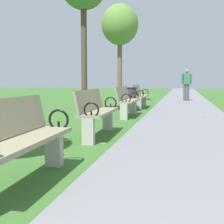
{
  "coord_description": "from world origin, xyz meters",
  "views": [
    {
      "loc": [
        1.08,
        0.46,
        1.08
      ],
      "look_at": [
        -0.05,
        5.22,
        0.55
      ],
      "focal_mm": 47.18,
      "sensor_mm": 36.0,
      "label": 1
    }
  ],
  "objects_px": {
    "park_bench_4": "(127,100)",
    "trash_bin": "(130,99)",
    "park_bench_2": "(19,140)",
    "tree_4": "(120,26)",
    "pedestrian_walking": "(187,83)",
    "park_bench_5": "(140,96)",
    "park_bench_3": "(97,111)"
  },
  "relations": [
    {
      "from": "park_bench_4",
      "to": "tree_4",
      "type": "height_order",
      "value": "tree_4"
    },
    {
      "from": "park_bench_2",
      "to": "trash_bin",
      "type": "distance_m",
      "value": 7.37
    },
    {
      "from": "park_bench_5",
      "to": "pedestrian_walking",
      "type": "distance_m",
      "value": 4.77
    },
    {
      "from": "tree_4",
      "to": "trash_bin",
      "type": "bearing_deg",
      "value": -73.63
    },
    {
      "from": "park_bench_2",
      "to": "tree_4",
      "type": "xyz_separation_m",
      "value": [
        -1.43,
        11.74,
        3.24
      ]
    },
    {
      "from": "park_bench_3",
      "to": "tree_4",
      "type": "xyz_separation_m",
      "value": [
        -1.43,
        8.97,
        3.24
      ]
    },
    {
      "from": "park_bench_3",
      "to": "park_bench_5",
      "type": "bearing_deg",
      "value": 90.0
    },
    {
      "from": "pedestrian_walking",
      "to": "trash_bin",
      "type": "bearing_deg",
      "value": -108.62
    },
    {
      "from": "park_bench_2",
      "to": "pedestrian_walking",
      "type": "xyz_separation_m",
      "value": [
        1.81,
        13.18,
        0.44
      ]
    },
    {
      "from": "pedestrian_walking",
      "to": "trash_bin",
      "type": "relative_size",
      "value": 1.93
    },
    {
      "from": "park_bench_2",
      "to": "park_bench_3",
      "type": "height_order",
      "value": "same"
    },
    {
      "from": "park_bench_3",
      "to": "park_bench_4",
      "type": "height_order",
      "value": "same"
    },
    {
      "from": "tree_4",
      "to": "pedestrian_walking",
      "type": "height_order",
      "value": "tree_4"
    },
    {
      "from": "park_bench_4",
      "to": "pedestrian_walking",
      "type": "distance_m",
      "value": 7.44
    },
    {
      "from": "park_bench_4",
      "to": "pedestrian_walking",
      "type": "bearing_deg",
      "value": 75.89
    },
    {
      "from": "pedestrian_walking",
      "to": "trash_bin",
      "type": "height_order",
      "value": "pedestrian_walking"
    },
    {
      "from": "pedestrian_walking",
      "to": "tree_4",
      "type": "bearing_deg",
      "value": -156.02
    },
    {
      "from": "park_bench_5",
      "to": "trash_bin",
      "type": "distance_m",
      "value": 1.43
    },
    {
      "from": "park_bench_2",
      "to": "park_bench_5",
      "type": "bearing_deg",
      "value": 90.0
    },
    {
      "from": "park_bench_4",
      "to": "pedestrian_walking",
      "type": "xyz_separation_m",
      "value": [
        1.81,
        7.2,
        0.44
      ]
    },
    {
      "from": "park_bench_5",
      "to": "park_bench_4",
      "type": "bearing_deg",
      "value": -90.0
    },
    {
      "from": "trash_bin",
      "to": "park_bench_2",
      "type": "bearing_deg",
      "value": -88.86
    },
    {
      "from": "park_bench_4",
      "to": "tree_4",
      "type": "distance_m",
      "value": 6.76
    },
    {
      "from": "park_bench_2",
      "to": "park_bench_4",
      "type": "bearing_deg",
      "value": 90.0
    },
    {
      "from": "park_bench_2",
      "to": "tree_4",
      "type": "relative_size",
      "value": 0.34
    },
    {
      "from": "tree_4",
      "to": "trash_bin",
      "type": "height_order",
      "value": "tree_4"
    },
    {
      "from": "park_bench_5",
      "to": "pedestrian_walking",
      "type": "relative_size",
      "value": 0.99
    },
    {
      "from": "park_bench_4",
      "to": "trash_bin",
      "type": "relative_size",
      "value": 1.91
    },
    {
      "from": "park_bench_4",
      "to": "park_bench_5",
      "type": "height_order",
      "value": "same"
    },
    {
      "from": "park_bench_3",
      "to": "park_bench_4",
      "type": "bearing_deg",
      "value": 90.0
    },
    {
      "from": "park_bench_2",
      "to": "tree_4",
      "type": "bearing_deg",
      "value": 96.95
    },
    {
      "from": "park_bench_5",
      "to": "tree_4",
      "type": "xyz_separation_m",
      "value": [
        -1.43,
        2.95,
        3.24
      ]
    }
  ]
}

